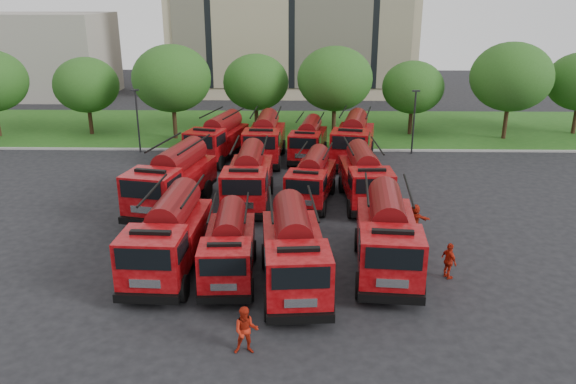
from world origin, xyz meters
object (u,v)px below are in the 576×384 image
firefighter_5 (414,234)px  fire_truck_9 (265,139)px  fire_truck_3 (387,235)px  firefighter_2 (447,278)px  fire_truck_10 (308,140)px  fire_truck_11 (353,139)px  fire_truck_4 (173,179)px  fire_truck_2 (294,251)px  firefighter_3 (383,274)px  fire_truck_7 (365,177)px  fire_truck_1 (229,246)px  firefighter_1 (247,353)px  fire_truck_8 (218,138)px  fire_truck_5 (249,178)px  fire_truck_6 (312,179)px  firefighter_0 (417,302)px  firefighter_4 (138,256)px  fire_truck_0 (169,236)px

firefighter_5 → fire_truck_9: bearing=-33.9°
fire_truck_3 → firefighter_2: 3.32m
fire_truck_10 → fire_truck_11: 3.46m
fire_truck_4 → fire_truck_2: bearing=-40.0°
fire_truck_2 → fire_truck_4: bearing=123.1°
firefighter_3 → fire_truck_7: bearing=-128.6°
fire_truck_1 → firefighter_1: fire_truck_1 is taller
fire_truck_8 → firefighter_1: bearing=-65.6°
fire_truck_2 → fire_truck_5: size_ratio=1.03×
fire_truck_9 → fire_truck_7: bearing=-51.2°
fire_truck_4 → fire_truck_7: fire_truck_4 is taller
fire_truck_4 → fire_truck_6: 8.36m
fire_truck_6 → firefighter_5: bearing=-31.2°
fire_truck_3 → fire_truck_4: size_ratio=0.94×
fire_truck_5 → firefighter_1: 15.30m
firefighter_5 → fire_truck_10: bearing=-45.6°
fire_truck_7 → firefighter_5: fire_truck_7 is taller
fire_truck_7 → firefighter_2: size_ratio=4.24×
fire_truck_8 → firefighter_3: size_ratio=5.01×
firefighter_2 → firefighter_3: size_ratio=1.09×
fire_truck_8 → firefighter_0: fire_truck_8 is taller
fire_truck_8 → firefighter_5: 18.85m
fire_truck_6 → firefighter_1: (-2.64, -15.60, -1.49)m
fire_truck_4 → fire_truck_7: size_ratio=1.16×
fire_truck_6 → firefighter_0: fire_truck_6 is taller
fire_truck_1 → fire_truck_7: bearing=50.9°
fire_truck_2 → firefighter_0: (5.15, -1.33, -1.70)m
fire_truck_10 → fire_truck_9: bearing=-162.2°
fire_truck_5 → firefighter_4: size_ratio=4.81×
fire_truck_11 → fire_truck_2: bearing=-91.8°
fire_truck_8 → firefighter_1: (4.37, -24.84, -1.70)m
fire_truck_8 → firefighter_1: size_ratio=4.26×
fire_truck_1 → fire_truck_4: 9.49m
firefighter_3 → fire_truck_2: bearing=-22.0°
fire_truck_0 → fire_truck_7: bearing=45.6°
firefighter_0 → fire_truck_3: bearing=80.9°
fire_truck_4 → fire_truck_5: 4.51m
fire_truck_3 → fire_truck_11: fire_truck_11 is taller
firefighter_0 → firefighter_2: 2.83m
fire_truck_8 → fire_truck_1: bearing=-66.3°
fire_truck_1 → firefighter_3: fire_truck_1 is taller
fire_truck_5 → firefighter_0: fire_truck_5 is taller
fire_truck_4 → fire_truck_11: bearing=53.7°
fire_truck_3 → fire_truck_11: bearing=94.6°
fire_truck_7 → firefighter_0: (0.93, -12.00, -1.63)m
fire_truck_9 → firefighter_4: (-5.29, -16.89, -1.74)m
fire_truck_9 → fire_truck_2: bearing=-80.5°
fire_truck_3 → firefighter_5: fire_truck_3 is taller
fire_truck_6 → firefighter_4: bearing=-127.3°
fire_truck_4 → fire_truck_9: 11.42m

